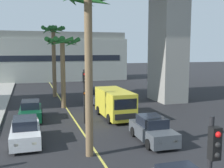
% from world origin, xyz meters
% --- Properties ---
extents(lane_stripe_center, '(0.14, 56.00, 0.01)m').
position_xyz_m(lane_stripe_center, '(0.00, 24.00, 0.00)').
color(lane_stripe_center, '#DBCC4C').
rests_on(lane_stripe_center, ground).
extents(pier_building_backdrop, '(28.57, 8.04, 8.77)m').
position_xyz_m(pier_building_backdrop, '(0.00, 55.32, 4.32)').
color(pier_building_backdrop, '#ADB2A8').
rests_on(pier_building_backdrop, ground).
extents(car_queue_front, '(1.85, 4.11, 1.56)m').
position_xyz_m(car_queue_front, '(-3.76, 19.75, 0.72)').
color(car_queue_front, white).
rests_on(car_queue_front, ground).
extents(car_queue_third, '(1.95, 4.16, 1.56)m').
position_xyz_m(car_queue_third, '(-3.39, 25.61, 0.72)').
color(car_queue_third, '#0C4728').
rests_on(car_queue_third, ground).
extents(car_queue_fourth, '(1.90, 4.14, 1.56)m').
position_xyz_m(car_queue_fourth, '(3.81, 17.84, 0.72)').
color(car_queue_fourth, '#4C5156').
rests_on(car_queue_fourth, ground).
extents(car_queue_sixth, '(1.95, 4.16, 1.56)m').
position_xyz_m(car_queue_sixth, '(3.54, 31.22, 0.72)').
color(car_queue_sixth, '#4C5156').
rests_on(car_queue_sixth, ground).
extents(delivery_van, '(2.23, 5.28, 2.36)m').
position_xyz_m(delivery_van, '(3.33, 24.15, 1.29)').
color(delivery_van, yellow).
rests_on(delivery_van, ground).
extents(traffic_light_median_far, '(0.24, 0.37, 4.20)m').
position_xyz_m(traffic_light_median_far, '(0.58, 23.17, 2.71)').
color(traffic_light_median_far, black).
rests_on(traffic_light_median_far, ground).
extents(palm_tree_near_median, '(3.50, 3.53, 6.99)m').
position_xyz_m(palm_tree_near_median, '(-0.23, 29.63, 5.49)').
color(palm_tree_near_median, brown).
rests_on(palm_tree_near_median, ground).
extents(palm_tree_mid_median, '(2.94, 2.95, 8.84)m').
position_xyz_m(palm_tree_mid_median, '(-0.45, 16.66, 6.90)').
color(palm_tree_mid_median, brown).
rests_on(palm_tree_mid_median, ground).
extents(palm_tree_far_median, '(2.86, 2.87, 8.53)m').
position_xyz_m(palm_tree_far_median, '(-0.44, 36.25, 6.63)').
color(palm_tree_far_median, brown).
rests_on(palm_tree_far_median, ground).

